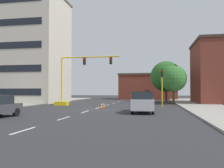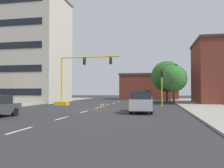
{
  "view_description": "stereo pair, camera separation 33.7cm",
  "coord_description": "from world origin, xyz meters",
  "views": [
    {
      "loc": [
        6.71,
        -25.24,
        2.07
      ],
      "look_at": [
        0.7,
        8.07,
        3.05
      ],
      "focal_mm": 37.6,
      "sensor_mm": 36.0,
      "label": 1
    },
    {
      "loc": [
        7.04,
        -25.18,
        2.07
      ],
      "look_at": [
        0.7,
        8.07,
        3.05
      ],
      "focal_mm": 37.6,
      "sensor_mm": 36.0,
      "label": 2
    }
  ],
  "objects": [
    {
      "name": "lane_stripe_seg_3",
      "position": [
        0.0,
        2.5,
        0.0
      ],
      "size": [
        0.16,
        2.4,
        0.01
      ],
      "primitive_type": "cube",
      "color": "silver",
      "rests_on": "ground_plane"
    },
    {
      "name": "tree_right_far",
      "position": [
        8.87,
        18.94,
        4.7
      ],
      "size": [
        5.67,
        5.67,
        7.54
      ],
      "color": "#4C3823",
      "rests_on": "ground_plane"
    },
    {
      "name": "lane_stripe_seg_5",
      "position": [
        0.0,
        13.5,
        0.0
      ],
      "size": [
        0.16,
        2.4,
        0.01
      ],
      "primitive_type": "cube",
      "color": "silver",
      "rests_on": "ground_plane"
    },
    {
      "name": "lane_stripe_seg_6",
      "position": [
        0.0,
        19.0,
        0.0
      ],
      "size": [
        0.16,
        2.4,
        0.01
      ],
      "primitive_type": "cube",
      "color": "silver",
      "rests_on": "ground_plane"
    },
    {
      "name": "ground_plane",
      "position": [
        0.0,
        0.0,
        0.0
      ],
      "size": [
        160.0,
        160.0,
        0.0
      ],
      "primitive_type": "plane",
      "color": "#2D2D30"
    },
    {
      "name": "traffic_cone_roadside_c",
      "position": [
        0.68,
        2.5,
        0.32
      ],
      "size": [
        0.36,
        0.36,
        0.66
      ],
      "color": "black",
      "rests_on": "ground_plane"
    },
    {
      "name": "lane_stripe_seg_4",
      "position": [
        0.0,
        8.0,
        0.0
      ],
      "size": [
        0.16,
        2.4,
        0.01
      ],
      "primitive_type": "cube",
      "color": "silver",
      "rests_on": "ground_plane"
    },
    {
      "name": "lane_stripe_seg_1",
      "position": [
        0.0,
        -8.5,
        0.0
      ],
      "size": [
        0.16,
        2.4,
        0.01
      ],
      "primitive_type": "cube",
      "color": "silver",
      "rests_on": "ground_plane"
    },
    {
      "name": "lane_stripe_seg_2",
      "position": [
        0.0,
        -3.0,
        0.0
      ],
      "size": [
        0.16,
        2.4,
        0.01
      ],
      "primitive_type": "cube",
      "color": "silver",
      "rests_on": "ground_plane"
    },
    {
      "name": "building_tall_left",
      "position": [
        -16.08,
        13.77,
        9.52
      ],
      "size": [
        13.71,
        10.6,
        19.03
      ],
      "color": "beige",
      "rests_on": "ground_plane"
    },
    {
      "name": "pickup_truck_silver",
      "position": [
        5.6,
        -2.66,
        0.97
      ],
      "size": [
        2.22,
        5.48,
        1.99
      ],
      "color": "#BCBCC1",
      "rests_on": "ground_plane"
    },
    {
      "name": "traffic_cone_roadside_b",
      "position": [
        4.43,
        2.29,
        0.37
      ],
      "size": [
        0.36,
        0.36,
        0.75
      ],
      "color": "black",
      "rests_on": "ground_plane"
    },
    {
      "name": "sidewalk_right",
      "position": [
        12.99,
        8.0,
        0.07
      ],
      "size": [
        6.0,
        56.0,
        0.14
      ],
      "primitive_type": "cube",
      "color": "#9E998E",
      "rests_on": "ground_plane"
    },
    {
      "name": "traffic_light_pole_right",
      "position": [
        7.7,
        5.68,
        3.53
      ],
      "size": [
        0.32,
        0.47,
        4.8
      ],
      "color": "yellow",
      "rests_on": "ground_plane"
    },
    {
      "name": "traffic_signal_gantry",
      "position": [
        -4.99,
        6.07,
        2.25
      ],
      "size": [
        9.22,
        1.2,
        6.83
      ],
      "color": "yellow",
      "rests_on": "ground_plane"
    },
    {
      "name": "traffic_cone_roadside_a",
      "position": [
        0.69,
        1.19,
        0.34
      ],
      "size": [
        0.36,
        0.36,
        0.69
      ],
      "color": "black",
      "rests_on": "ground_plane"
    },
    {
      "name": "sidewalk_left",
      "position": [
        -12.99,
        8.0,
        0.07
      ],
      "size": [
        6.0,
        56.0,
        0.14
      ],
      "primitive_type": "cube",
      "color": "#9E998E",
      "rests_on": "ground_plane"
    },
    {
      "name": "building_brick_center",
      "position": [
        5.17,
        32.97,
        3.1
      ],
      "size": [
        13.81,
        8.23,
        6.18
      ],
      "color": "brown",
      "rests_on": "ground_plane"
    },
    {
      "name": "tree_right_mid",
      "position": [
        9.59,
        11.45,
        3.92
      ],
      "size": [
        4.02,
        4.02,
        5.94
      ],
      "color": "#4C3823",
      "rests_on": "ground_plane"
    },
    {
      "name": "lane_stripe_seg_0",
      "position": [
        0.0,
        -14.0,
        0.0
      ],
      "size": [
        0.16,
        2.4,
        0.01
      ],
      "primitive_type": "cube",
      "color": "silver",
      "rests_on": "ground_plane"
    }
  ]
}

